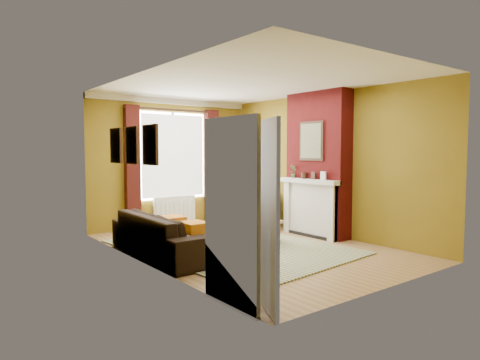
# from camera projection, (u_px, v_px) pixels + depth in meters

# --- Properties ---
(ground) EXTENTS (5.50, 5.50, 0.00)m
(ground) POSITION_uv_depth(u_px,v_px,m) (249.00, 247.00, 7.40)
(ground) COLOR olive
(ground) RESTS_ON ground
(room_walls) EXTENTS (3.82, 5.54, 2.83)m
(room_walls) POSITION_uv_depth(u_px,v_px,m) (267.00, 166.00, 7.90)
(room_walls) COLOR olive
(room_walls) RESTS_ON ground
(striped_rug) EXTENTS (3.23, 4.21, 0.02)m
(striped_rug) POSITION_uv_depth(u_px,v_px,m) (231.00, 247.00, 7.37)
(striped_rug) COLOR #324489
(striped_rug) RESTS_ON ground
(sofa) EXTENTS (0.94, 2.35, 0.68)m
(sofa) POSITION_uv_depth(u_px,v_px,m) (166.00, 234.00, 6.76)
(sofa) COLOR black
(sofa) RESTS_ON ground
(armchair) EXTENTS (1.52, 1.49, 0.74)m
(armchair) POSITION_uv_depth(u_px,v_px,m) (252.00, 209.00, 9.40)
(armchair) COLOR black
(armchair) RESTS_ON ground
(coffee_table) EXTENTS (0.84, 1.33, 0.41)m
(coffee_table) POSITION_uv_depth(u_px,v_px,m) (247.00, 221.00, 7.87)
(coffee_table) COLOR tan
(coffee_table) RESTS_ON ground
(wicker_stool) EXTENTS (0.48, 0.48, 0.51)m
(wicker_stool) POSITION_uv_depth(u_px,v_px,m) (217.00, 215.00, 9.38)
(wicker_stool) COLOR olive
(wicker_stool) RESTS_ON ground
(floor_lamp) EXTENTS (0.25, 0.25, 1.61)m
(floor_lamp) POSITION_uv_depth(u_px,v_px,m) (238.00, 167.00, 10.11)
(floor_lamp) COLOR black
(floor_lamp) RESTS_ON ground
(book_a) EXTENTS (0.30, 0.31, 0.02)m
(book_a) POSITION_uv_depth(u_px,v_px,m) (252.00, 220.00, 7.61)
(book_a) COLOR #999999
(book_a) RESTS_ON coffee_table
(book_b) EXTENTS (0.26, 0.32, 0.02)m
(book_b) POSITION_uv_depth(u_px,v_px,m) (233.00, 215.00, 8.25)
(book_b) COLOR #999999
(book_b) RESTS_ON coffee_table
(mug) EXTENTS (0.10, 0.10, 0.09)m
(mug) POSITION_uv_depth(u_px,v_px,m) (256.00, 215.00, 8.02)
(mug) COLOR #999999
(mug) RESTS_ON coffee_table
(tv_remote) EXTENTS (0.05, 0.16, 0.02)m
(tv_remote) POSITION_uv_depth(u_px,v_px,m) (233.00, 218.00, 7.88)
(tv_remote) COLOR #262628
(tv_remote) RESTS_ON coffee_table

